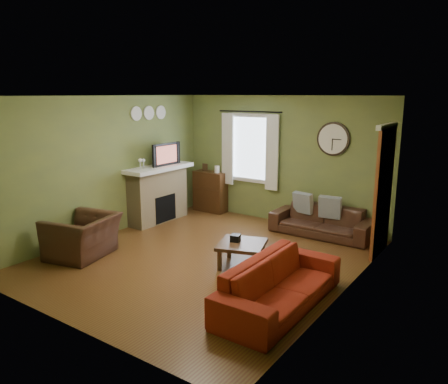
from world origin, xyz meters
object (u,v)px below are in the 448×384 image
Objects in this scene: sofa_red at (280,284)px; armchair at (83,236)px; sofa_brown at (322,221)px; bookshelf at (210,191)px; coffee_table at (242,254)px.

sofa_red is 3.50m from armchair.
bookshelf is at bearing 175.73° from sofa_brown.
sofa_brown is at bearing 12.86° from sofa_red.
sofa_red is at bearing 81.21° from armchair.
sofa_brown is 3.07m from sofa_red.
armchair is (-3.49, -0.29, 0.04)m from sofa_red.
sofa_brown is at bearing -4.27° from bookshelf.
bookshelf reaches higher than coffee_table.
bookshelf is 1.31× the size of coffee_table.
armchair is at bearing -130.50° from sofa_brown.
sofa_red is 2.98× the size of coffee_table.
armchair is at bearing -90.45° from bookshelf.
bookshelf reaches higher than sofa_red.
armchair is 2.64m from coffee_table.
armchair is (-2.80, -3.28, 0.06)m from sofa_brown.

